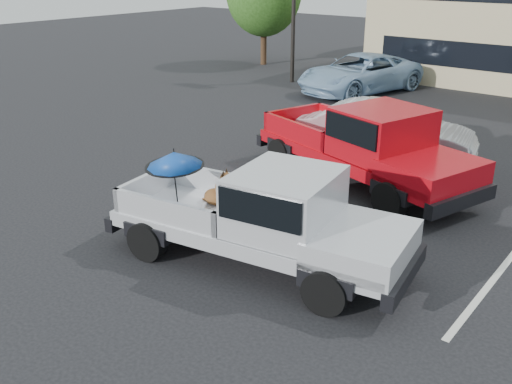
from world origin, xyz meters
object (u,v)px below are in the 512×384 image
Objects in this scene: silver_sedan at (386,133)px; blue_suv at (360,74)px; silver_pickup at (272,214)px; red_pickup at (375,145)px.

silver_sedan is 0.85× the size of blue_suv.
silver_pickup is 6.90m from silver_sedan.
blue_suv is at bearing 104.04° from silver_pickup.
red_pickup reaches higher than blue_suv.
silver_pickup is 1.04× the size of blue_suv.
silver_sedan is (-0.74, 2.12, -0.32)m from red_pickup.
silver_pickup is 4.70m from red_pickup.
silver_pickup reaches higher than blue_suv.
red_pickup is 2.27m from silver_sedan.
silver_pickup is at bearing -52.25° from blue_suv.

